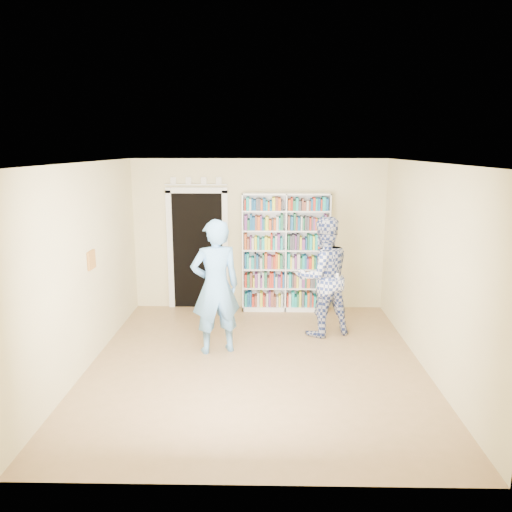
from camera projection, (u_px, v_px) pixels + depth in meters
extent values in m
plane|color=olive|center=(256.00, 364.00, 6.80)|extent=(5.00, 5.00, 0.00)
plane|color=white|center=(256.00, 163.00, 6.22)|extent=(5.00, 5.00, 0.00)
plane|color=beige|center=(259.00, 235.00, 8.95)|extent=(4.50, 0.00, 4.50)
plane|color=beige|center=(85.00, 267.00, 6.55)|extent=(0.00, 5.00, 5.00)
plane|color=beige|center=(429.00, 269.00, 6.46)|extent=(0.00, 5.00, 5.00)
cube|color=white|center=(286.00, 253.00, 8.85)|extent=(1.54, 0.29, 2.11)
cube|color=white|center=(286.00, 253.00, 8.85)|extent=(0.02, 0.29, 2.11)
cube|color=black|center=(198.00, 251.00, 9.02)|extent=(0.90, 0.03, 2.10)
cube|color=white|center=(170.00, 251.00, 9.01)|extent=(0.10, 0.06, 2.20)
cube|color=white|center=(225.00, 251.00, 9.00)|extent=(0.10, 0.06, 2.20)
cube|color=white|center=(196.00, 190.00, 8.77)|extent=(1.10, 0.06, 0.10)
cube|color=white|center=(196.00, 185.00, 8.74)|extent=(1.10, 0.08, 0.02)
cube|color=brown|center=(91.00, 260.00, 6.74)|extent=(0.03, 0.25, 0.25)
imported|color=#5E99D2|center=(216.00, 287.00, 7.03)|extent=(0.82, 0.67, 1.93)
imported|color=navy|center=(323.00, 277.00, 7.71)|extent=(1.10, 0.98, 1.87)
cube|color=white|center=(332.00, 281.00, 7.52)|extent=(0.19, 0.03, 0.27)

